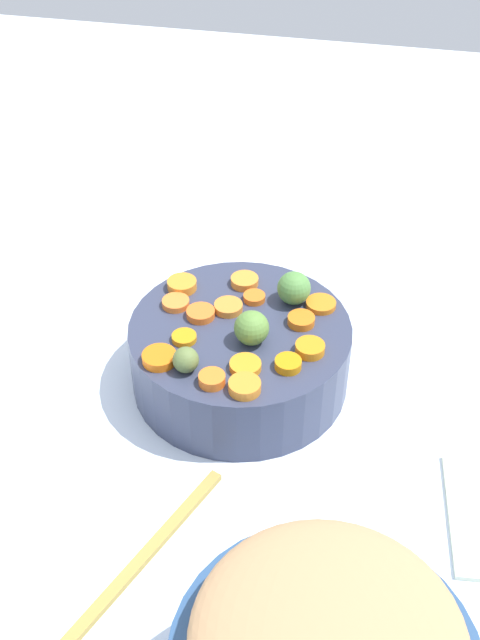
{
  "coord_description": "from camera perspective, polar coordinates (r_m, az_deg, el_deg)",
  "views": [
    {
      "loc": [
        0.18,
        -0.7,
        0.69
      ],
      "look_at": [
        0.02,
        -0.02,
        0.12
      ],
      "focal_mm": 43.12,
      "sensor_mm": 36.0,
      "label": 1
    }
  ],
  "objects": [
    {
      "name": "carrot_slice_2",
      "position": [
        0.83,
        -2.1,
        -4.42
      ],
      "size": [
        0.03,
        0.03,
        0.01
      ],
      "primitive_type": "cylinder",
      "rotation": [
        0.0,
        0.0,
        4.88
      ],
      "color": "orange",
      "rests_on": "serving_bowl_carrots"
    },
    {
      "name": "carrot_slice_7",
      "position": [
        0.92,
        -2.94,
        0.49
      ],
      "size": [
        0.05,
        0.05,
        0.01
      ],
      "primitive_type": "cylinder",
      "rotation": [
        0.0,
        0.0,
        3.64
      ],
      "color": "orange",
      "rests_on": "serving_bowl_carrots"
    },
    {
      "name": "brussels_sprout_0",
      "position": [
        0.84,
        -4.05,
        -2.97
      ],
      "size": [
        0.03,
        0.03,
        0.03
      ],
      "primitive_type": "sphere",
      "color": "#5E743B",
      "rests_on": "serving_bowl_carrots"
    },
    {
      "name": "carrot_slice_3",
      "position": [
        0.91,
        4.52,
        -0.18
      ],
      "size": [
        0.03,
        0.03,
        0.01
      ],
      "primitive_type": "cylinder",
      "rotation": [
        0.0,
        0.0,
        1.65
      ],
      "color": "orange",
      "rests_on": "serving_bowl_carrots"
    },
    {
      "name": "carrot_slice_13",
      "position": [
        0.97,
        0.34,
        2.91
      ],
      "size": [
        0.05,
        0.05,
        0.01
      ],
      "primitive_type": "cylinder",
      "rotation": [
        0.0,
        0.0,
        0.58
      ],
      "color": "orange",
      "rests_on": "serving_bowl_carrots"
    },
    {
      "name": "stuffing_mound",
      "position": [
        0.58,
        6.57,
        -22.49
      ],
      "size": [
        0.2,
        0.2,
        0.05
      ],
      "primitive_type": "ellipsoid",
      "color": "tan",
      "rests_on": "metal_pot"
    },
    {
      "name": "carrot_slice_10",
      "position": [
        0.83,
        0.35,
        -4.95
      ],
      "size": [
        0.05,
        0.05,
        0.01
      ],
      "primitive_type": "cylinder",
      "rotation": [
        0.0,
        0.0,
        5.26
      ],
      "color": "orange",
      "rests_on": "serving_bowl_carrots"
    },
    {
      "name": "carrot_slice_5",
      "position": [
        0.86,
        -6.01,
        -2.81
      ],
      "size": [
        0.04,
        0.04,
        0.01
      ],
      "primitive_type": "cylinder",
      "rotation": [
        0.0,
        0.0,
        4.58
      ],
      "color": "orange",
      "rests_on": "serving_bowl_carrots"
    },
    {
      "name": "serving_bowl_carrots",
      "position": [
        0.94,
        0.0,
        -2.56
      ],
      "size": [
        0.27,
        0.27,
        0.09
      ],
      "primitive_type": "cylinder",
      "color": "#333951",
      "rests_on": "tabletop"
    },
    {
      "name": "carrot_slice_4",
      "position": [
        0.94,
        6.03,
        1.18
      ],
      "size": [
        0.04,
        0.04,
        0.01
      ],
      "primitive_type": "cylinder",
      "rotation": [
        0.0,
        0.0,
        3.08
      ],
      "color": "orange",
      "rests_on": "serving_bowl_carrots"
    },
    {
      "name": "tabletop",
      "position": [
        0.99,
        -0.89,
        -3.89
      ],
      "size": [
        2.4,
        2.4,
        0.02
      ],
      "primitive_type": "cube",
      "color": "white",
      "rests_on": "ground"
    },
    {
      "name": "carrot_slice_0",
      "position": [
        0.95,
        1.07,
        1.69
      ],
      "size": [
        0.03,
        0.03,
        0.01
      ],
      "primitive_type": "cylinder",
      "rotation": [
        0.0,
        0.0,
        4.75
      ],
      "color": "orange",
      "rests_on": "serving_bowl_carrots"
    },
    {
      "name": "carrot_slice_1",
      "position": [
        0.97,
        -4.33,
        2.63
      ],
      "size": [
        0.05,
        0.05,
        0.01
      ],
      "primitive_type": "cylinder",
      "rotation": [
        0.0,
        0.0,
        0.35
      ],
      "color": "orange",
      "rests_on": "serving_bowl_carrots"
    },
    {
      "name": "carrot_slice_6",
      "position": [
        0.93,
        -0.6,
        0.93
      ],
      "size": [
        0.05,
        0.05,
        0.01
      ],
      "primitive_type": "cylinder",
      "rotation": [
        0.0,
        0.0,
        4.29
      ],
      "color": "orange",
      "rests_on": "serving_bowl_carrots"
    },
    {
      "name": "brussels_sprout_2",
      "position": [
        0.94,
        4.03,
        2.38
      ],
      "size": [
        0.04,
        0.04,
        0.04
      ],
      "primitive_type": "sphere",
      "color": "#518840",
      "rests_on": "serving_bowl_carrots"
    },
    {
      "name": "carrot_slice_9",
      "position": [
        0.94,
        -4.8,
        1.28
      ],
      "size": [
        0.05,
        0.05,
        0.01
      ],
      "primitive_type": "cylinder",
      "rotation": [
        0.0,
        0.0,
        4.01
      ],
      "color": "orange",
      "rests_on": "serving_bowl_carrots"
    },
    {
      "name": "carrot_slice_14",
      "position": [
        0.85,
        3.59,
        -3.27
      ],
      "size": [
        0.04,
        0.04,
        0.01
      ],
      "primitive_type": "cylinder",
      "rotation": [
        0.0,
        0.0,
        0.6
      ],
      "color": "orange",
      "rests_on": "serving_bowl_carrots"
    },
    {
      "name": "brussels_sprout_1",
      "position": [
        0.87,
        0.86,
        -0.59
      ],
      "size": [
        0.04,
        0.04,
        0.04
      ],
      "primitive_type": "sphere",
      "color": "#5B883A",
      "rests_on": "serving_bowl_carrots"
    },
    {
      "name": "carrot_slice_8",
      "position": [
        0.87,
        5.22,
        -2.1
      ],
      "size": [
        0.05,
        0.05,
        0.01
      ],
      "primitive_type": "cylinder",
      "rotation": [
        0.0,
        0.0,
        1.01
      ],
      "color": "orange",
      "rests_on": "serving_bowl_carrots"
    },
    {
      "name": "carrot_slice_11",
      "position": [
        0.89,
        -4.17,
        -1.31
      ],
      "size": [
        0.04,
        0.04,
        0.01
      ],
      "primitive_type": "cylinder",
      "rotation": [
        0.0,
        0.0,
        5.51
      ],
      "color": "orange",
      "rests_on": "serving_bowl_carrots"
    },
    {
      "name": "wooden_spoon",
      "position": [
        0.78,
        -11.05,
        -20.8
      ],
      "size": [
        0.13,
        0.29,
        0.01
      ],
      "color": "#AF9043",
      "rests_on": "tabletop"
    },
    {
      "name": "carrot_slice_12",
      "position": [
        0.85,
        0.4,
        -3.42
      ],
      "size": [
        0.04,
        0.04,
        0.01
      ],
      "primitive_type": "cylinder",
      "rotation": [
        0.0,
        0.0,
        4.49
      ],
      "color": "orange",
      "rests_on": "serving_bowl_carrots"
    }
  ]
}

